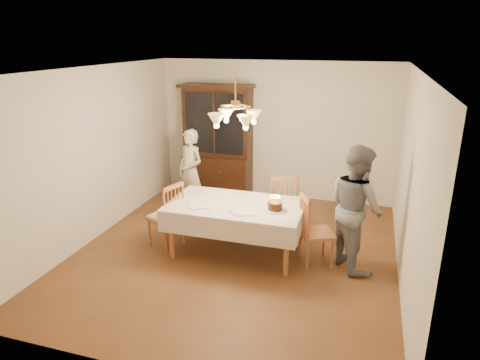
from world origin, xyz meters
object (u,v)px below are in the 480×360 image
(elderly_woman, at_px, (191,171))
(birthday_cake, at_px, (275,206))
(china_hutch, at_px, (218,143))
(chair_far_side, at_px, (283,207))
(dining_table, at_px, (236,209))

(elderly_woman, bearing_deg, birthday_cake, -9.74)
(china_hutch, bearing_deg, chair_far_side, -41.37)
(china_hutch, distance_m, birthday_cake, 2.86)
(dining_table, relative_size, birthday_cake, 6.33)
(dining_table, bearing_deg, chair_far_side, 58.59)
(dining_table, bearing_deg, birthday_cake, -6.44)
(dining_table, distance_m, birthday_cake, 0.60)
(dining_table, xyz_separation_m, chair_far_side, (0.52, 0.85, -0.24))
(chair_far_side, distance_m, elderly_woman, 1.83)
(chair_far_side, relative_size, elderly_woman, 0.67)
(birthday_cake, bearing_deg, china_hutch, 125.62)
(chair_far_side, xyz_separation_m, elderly_woman, (-1.76, 0.43, 0.30))
(chair_far_side, bearing_deg, birthday_cake, -86.10)
(china_hutch, relative_size, birthday_cake, 7.20)
(dining_table, relative_size, chair_far_side, 1.90)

